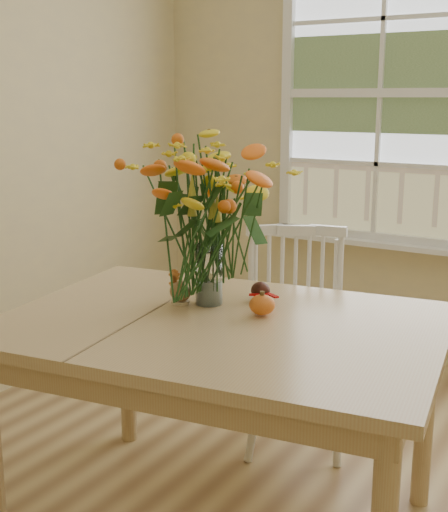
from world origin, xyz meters
The scene contains 6 objects.
dining_table centered at (-0.39, 0.25, 0.70)m, with size 1.61×1.26×0.79m.
windsor_chair centered at (-0.47, 1.00, 0.53)m, with size 0.59×0.58×0.95m.
flower_vase centered at (-0.53, 0.39, 1.12)m, with size 0.47×0.47×0.56m.
pumpkin centered at (-0.30, 0.37, 0.82)m, with size 0.09×0.09×0.07m, color #DA5A19.
turkey_figurine centered at (-0.62, 0.33, 0.83)m, with size 0.10×0.08×0.11m.
dark_gourd centered at (-0.39, 0.53, 0.82)m, with size 0.13×0.07×0.07m.
Camera 1 is at (0.78, -1.63, 1.53)m, focal length 48.00 mm.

